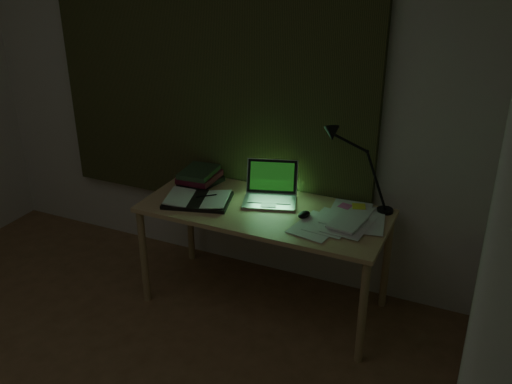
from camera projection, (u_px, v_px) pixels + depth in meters
wall_back at (211, 85)px, 3.63m from camera, size 3.50×0.00×2.50m
wall_right at (464, 357)px, 1.31m from camera, size 0.00×4.00×2.50m
curtain at (207, 55)px, 3.51m from camera, size 2.20×0.06×2.00m
desk at (264, 257)px, 3.48m from camera, size 1.45×0.63×0.66m
laptop at (270, 186)px, 3.36m from camera, size 0.40×0.43×0.22m
open_textbook at (198, 199)px, 3.42m from camera, size 0.45×0.37×0.03m
book_stack at (200, 176)px, 3.65m from camera, size 0.23×0.27×0.10m
loose_papers at (339, 220)px, 3.19m from camera, size 0.44×0.46×0.02m
mouse at (304, 215)px, 3.24m from camera, size 0.08×0.10×0.03m
sticky_yellow at (359, 207)px, 3.34m from camera, size 0.10×0.10×0.02m
sticky_pink at (345, 207)px, 3.35m from camera, size 0.08×0.08×0.01m
desk_lamp at (389, 171)px, 3.20m from camera, size 0.35×0.28×0.51m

